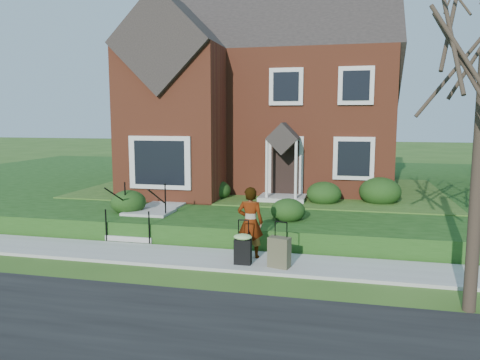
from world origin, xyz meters
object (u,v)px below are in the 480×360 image
(woman, at_px, (250,222))
(suitcase_olive, at_px, (279,252))
(front_steps, at_px, (143,221))
(suitcase_black, at_px, (243,247))

(woman, relative_size, suitcase_olive, 1.65)
(front_steps, height_order, woman, woman)
(front_steps, distance_m, woman, 3.97)
(front_steps, relative_size, woman, 1.14)
(woman, bearing_deg, suitcase_olive, 142.01)
(woman, xyz_separation_m, suitcase_black, (-0.05, -0.59, -0.47))
(front_steps, xyz_separation_m, suitcase_olive, (4.43, -2.22, -0.04))
(suitcase_olive, bearing_deg, front_steps, 169.04)
(woman, bearing_deg, suitcase_black, 84.22)
(woman, distance_m, suitcase_black, 0.76)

